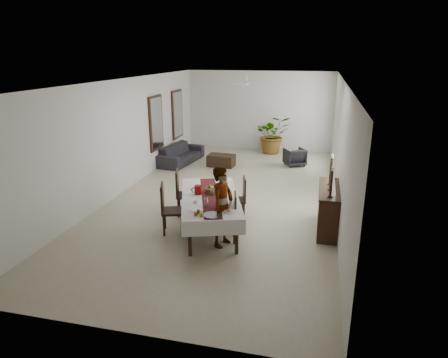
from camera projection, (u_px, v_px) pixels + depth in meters
floor at (226, 196)px, 11.35m from camera, size 6.00×12.00×0.00m
ceiling at (226, 80)px, 10.38m from camera, size 6.00×12.00×0.02m
wall_back at (259, 111)px, 16.42m from camera, size 6.00×0.02×3.20m
wall_front at (122, 233)px, 5.31m from camera, size 6.00×0.02×3.20m
wall_left at (125, 135)px, 11.54m from camera, size 0.02×12.00×3.20m
wall_right at (340, 146)px, 10.19m from camera, size 0.02×12.00×3.20m
dining_table_top at (210, 198)px, 8.96m from camera, size 1.81×2.75×0.05m
table_leg_fl at (190, 239)px, 7.89m from camera, size 0.09×0.09×0.74m
table_leg_fr at (237, 237)px, 7.97m from camera, size 0.09×0.09×0.74m
table_leg_bl at (190, 197)px, 10.19m from camera, size 0.09×0.09×0.74m
table_leg_br at (226, 196)px, 10.27m from camera, size 0.09×0.09×0.74m
tablecloth_top at (210, 197)px, 8.95m from camera, size 2.06×3.00×0.01m
tablecloth_drape_left at (182, 204)px, 8.95m from camera, size 0.88×2.60×0.32m
tablecloth_drape_right at (237, 202)px, 9.05m from camera, size 0.88×2.60×0.32m
tablecloth_drape_near at (214, 228)px, 7.70m from camera, size 1.19×0.41×0.32m
tablecloth_drape_far at (207, 184)px, 10.29m from camera, size 1.19×0.41×0.32m
table_runner at (210, 196)px, 8.95m from camera, size 1.19×2.64×0.00m
red_pitcher at (198, 190)px, 9.04m from camera, size 0.20×0.20×0.21m
pitcher_handle at (194, 190)px, 9.04m from camera, size 0.13×0.06×0.13m
wine_glass_near at (218, 203)px, 8.27m from camera, size 0.07×0.07×0.18m
wine_glass_mid at (206, 202)px, 8.36m from camera, size 0.07×0.07×0.18m
wine_glass_far at (212, 192)px, 8.97m from camera, size 0.07×0.07×0.18m
teacup_right at (227, 205)px, 8.36m from camera, size 0.10×0.10×0.06m
saucer_right at (227, 206)px, 8.37m from camera, size 0.16×0.16×0.01m
teacup_left at (196, 201)px, 8.56m from camera, size 0.10×0.10×0.06m
saucer_left at (196, 202)px, 8.57m from camera, size 0.16×0.16×0.01m
plate_near_right at (230, 212)px, 8.06m from camera, size 0.25×0.25×0.02m
bread_near_right at (230, 210)px, 8.06m from camera, size 0.10×0.10×0.10m
plate_near_left at (196, 210)px, 8.16m from camera, size 0.25×0.25×0.02m
plate_far_left at (194, 188)px, 9.47m from camera, size 0.25×0.25×0.02m
serving_tray at (213, 215)px, 7.88m from camera, size 0.38×0.38×0.02m
jam_jar_a at (201, 215)px, 7.83m from camera, size 0.07×0.07×0.08m
jam_jar_b at (196, 214)px, 7.88m from camera, size 0.07×0.07×0.08m
jam_jar_c at (198, 212)px, 7.98m from camera, size 0.07×0.07×0.08m
fruit_basket at (212, 190)px, 9.19m from camera, size 0.32×0.32×0.11m
fruit_red at (213, 187)px, 9.19m from camera, size 0.10×0.10×0.10m
fruit_green at (210, 187)px, 9.19m from camera, size 0.08×0.08×0.08m
fruit_yellow at (212, 188)px, 9.11m from camera, size 0.09×0.09×0.09m
chair_right_near_seat at (226, 220)px, 8.52m from camera, size 0.54×0.54×0.05m
chair_right_near_leg_fl at (234, 234)px, 8.42m from camera, size 0.05×0.05×0.44m
chair_right_near_leg_fr at (234, 227)px, 8.77m from camera, size 0.05×0.05×0.44m
chair_right_near_leg_bl at (217, 234)px, 8.42m from camera, size 0.05×0.05×0.44m
chair_right_near_leg_br at (217, 227)px, 8.77m from camera, size 0.05×0.05×0.44m
chair_right_near_back at (235, 207)px, 8.43m from camera, size 0.15×0.45×0.57m
chair_right_far_seat at (236, 200)px, 9.72m from camera, size 0.54×0.54×0.05m
chair_right_far_leg_fl at (244, 212)px, 9.63m from camera, size 0.05×0.05×0.43m
chair_right_far_leg_fr at (243, 207)px, 9.97m from camera, size 0.05×0.05×0.43m
chair_right_far_leg_bl at (229, 212)px, 9.61m from camera, size 0.05×0.05×0.43m
chair_right_far_leg_br at (228, 207)px, 9.95m from camera, size 0.05×0.05×0.43m
chair_right_far_back at (244, 189)px, 9.64m from camera, size 0.16×0.43×0.55m
chair_left_near_seat at (173, 211)px, 8.92m from camera, size 0.61×0.61×0.05m
chair_left_near_leg_fl at (165, 219)px, 9.17m from camera, size 0.06×0.06×0.48m
chair_left_near_leg_fr at (164, 226)px, 8.80m from camera, size 0.06×0.06×0.48m
chair_left_near_leg_bl at (182, 218)px, 9.20m from camera, size 0.06×0.06×0.48m
chair_left_near_leg_br at (182, 225)px, 8.83m from camera, size 0.06×0.06×0.48m
chair_left_near_back at (162, 198)px, 8.80m from camera, size 0.19×0.47×0.61m
chair_left_far_seat at (187, 195)px, 9.90m from camera, size 0.60×0.60×0.06m
chair_left_far_leg_fl at (179, 202)px, 10.17m from camera, size 0.06×0.06×0.48m
chair_left_far_leg_fr at (178, 208)px, 9.79m from camera, size 0.06×0.06×0.48m
chair_left_far_leg_bl at (195, 202)px, 10.18m from camera, size 0.06×0.06×0.48m
chair_left_far_leg_br at (195, 208)px, 9.80m from camera, size 0.06×0.06×0.48m
chair_left_far_back at (177, 183)px, 9.79m from camera, size 0.18×0.48×0.62m
woman at (222, 207)px, 8.21m from camera, size 0.57×0.71×1.70m
sideboard_body at (328, 210)px, 9.04m from camera, size 0.43×1.62×0.97m
sideboard_top at (330, 189)px, 8.89m from camera, size 0.47×1.68×0.03m
candlestick_near_base at (330, 196)px, 8.33m from camera, size 0.11×0.11×0.03m
candlestick_near_shaft at (331, 183)px, 8.25m from camera, size 0.05×0.05×0.54m
candlestick_near_candle at (333, 169)px, 8.15m from camera, size 0.04×0.04×0.09m
candlestick_mid_base at (330, 190)px, 8.73m from camera, size 0.11×0.11×0.03m
candlestick_mid_shaft at (331, 174)px, 8.62m from camera, size 0.05×0.05×0.70m
candlestick_mid_candle at (333, 156)px, 8.50m from camera, size 0.04×0.04×0.09m
candlestick_far_base at (330, 184)px, 9.13m from camera, size 0.11×0.11×0.03m
candlestick_far_shaft at (331, 171)px, 9.04m from camera, size 0.05×0.05×0.59m
candlestick_far_candle at (332, 156)px, 8.94m from camera, size 0.04×0.04×0.09m
sofa at (181, 154)px, 14.70m from camera, size 1.19×2.36×0.66m
armchair at (295, 157)px, 14.32m from camera, size 0.92×0.92×0.62m
coffee_table at (221, 160)px, 14.27m from camera, size 0.97×0.68×0.41m
potted_plant at (273, 134)px, 16.00m from camera, size 1.67×1.55×1.51m
mirror_frame_near at (156, 123)px, 13.56m from camera, size 0.06×1.05×1.85m
mirror_glass_near at (157, 123)px, 13.56m from camera, size 0.01×0.90×1.70m
mirror_frame_far at (177, 114)px, 15.51m from camera, size 0.06×1.05×1.85m
mirror_glass_far at (178, 114)px, 15.50m from camera, size 0.01×0.90×1.70m
fan_rod at (247, 78)px, 13.19m from camera, size 0.04×0.04×0.20m
fan_hub at (247, 84)px, 13.25m from camera, size 0.16×0.16×0.08m
fan_blade_n at (248, 83)px, 13.58m from camera, size 0.10×0.55×0.01m
fan_blade_s at (245, 85)px, 12.93m from camera, size 0.10×0.55×0.01m
fan_blade_e at (257, 84)px, 13.17m from camera, size 0.55×0.10×0.01m
fan_blade_w at (236, 84)px, 13.33m from camera, size 0.55×0.10×0.01m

